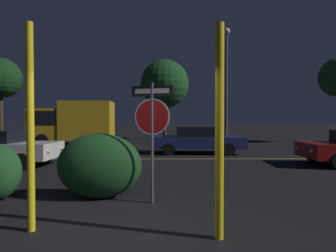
{
  "coord_description": "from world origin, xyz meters",
  "views": [
    {
      "loc": [
        0.67,
        -3.78,
        1.72
      ],
      "look_at": [
        0.76,
        5.31,
        1.53
      ],
      "focal_mm": 28.0,
      "sensor_mm": 36.0,
      "label": 1
    }
  ],
  "objects_px": {
    "passing_car_1": "(1,148)",
    "tree_0": "(165,84)",
    "yellow_pole_left": "(30,127)",
    "street_lamp": "(226,71)",
    "tree_1": "(0,78)",
    "stop_sign": "(152,119)",
    "delivery_truck": "(72,122)",
    "yellow_pole_right": "(219,132)",
    "hedge_bush_2": "(100,166)",
    "passing_car_2": "(197,140)"
  },
  "relations": [
    {
      "from": "stop_sign",
      "to": "passing_car_2",
      "type": "bearing_deg",
      "value": 90.69
    },
    {
      "from": "passing_car_2",
      "to": "street_lamp",
      "type": "height_order",
      "value": "street_lamp"
    },
    {
      "from": "passing_car_1",
      "to": "tree_0",
      "type": "xyz_separation_m",
      "value": [
        6.15,
        13.94,
        4.34
      ]
    },
    {
      "from": "yellow_pole_left",
      "to": "tree_1",
      "type": "height_order",
      "value": "tree_1"
    },
    {
      "from": "stop_sign",
      "to": "passing_car_1",
      "type": "relative_size",
      "value": 0.59
    },
    {
      "from": "passing_car_1",
      "to": "street_lamp",
      "type": "xyz_separation_m",
      "value": [
        10.31,
        7.64,
        4.35
      ]
    },
    {
      "from": "tree_1",
      "to": "yellow_pole_left",
      "type": "bearing_deg",
      "value": -56.96
    },
    {
      "from": "stop_sign",
      "to": "passing_car_1",
      "type": "height_order",
      "value": "stop_sign"
    },
    {
      "from": "yellow_pole_left",
      "to": "delivery_truck",
      "type": "height_order",
      "value": "yellow_pole_left"
    },
    {
      "from": "yellow_pole_left",
      "to": "yellow_pole_right",
      "type": "distance_m",
      "value": 2.88
    },
    {
      "from": "yellow_pole_right",
      "to": "street_lamp",
      "type": "distance_m",
      "value": 14.6
    },
    {
      "from": "yellow_pole_left",
      "to": "delivery_truck",
      "type": "distance_m",
      "value": 14.83
    },
    {
      "from": "stop_sign",
      "to": "delivery_truck",
      "type": "relative_size",
      "value": 0.45
    },
    {
      "from": "street_lamp",
      "to": "yellow_pole_left",
      "type": "bearing_deg",
      "value": -114.62
    },
    {
      "from": "hedge_bush_2",
      "to": "passing_car_1",
      "type": "xyz_separation_m",
      "value": [
        -4.75,
        4.14,
        -0.03
      ]
    },
    {
      "from": "passing_car_2",
      "to": "street_lamp",
      "type": "xyz_separation_m",
      "value": [
        2.45,
        3.89,
        4.33
      ]
    },
    {
      "from": "passing_car_1",
      "to": "stop_sign",
      "type": "bearing_deg",
      "value": 54.89
    },
    {
      "from": "street_lamp",
      "to": "tree_1",
      "type": "bearing_deg",
      "value": 167.54
    },
    {
      "from": "yellow_pole_left",
      "to": "street_lamp",
      "type": "distance_m",
      "value": 15.24
    },
    {
      "from": "stop_sign",
      "to": "tree_1",
      "type": "distance_m",
      "value": 20.95
    },
    {
      "from": "yellow_pole_right",
      "to": "hedge_bush_2",
      "type": "distance_m",
      "value": 3.12
    },
    {
      "from": "passing_car_1",
      "to": "yellow_pole_left",
      "type": "bearing_deg",
      "value": 37.13
    },
    {
      "from": "passing_car_1",
      "to": "tree_0",
      "type": "distance_m",
      "value": 15.84
    },
    {
      "from": "stop_sign",
      "to": "yellow_pole_right",
      "type": "bearing_deg",
      "value": -43.72
    },
    {
      "from": "street_lamp",
      "to": "stop_sign",
      "type": "bearing_deg",
      "value": -109.83
    },
    {
      "from": "passing_car_2",
      "to": "street_lamp",
      "type": "bearing_deg",
      "value": 150.3
    },
    {
      "from": "passing_car_2",
      "to": "street_lamp",
      "type": "distance_m",
      "value": 6.32
    },
    {
      "from": "hedge_bush_2",
      "to": "street_lamp",
      "type": "distance_m",
      "value": 13.72
    },
    {
      "from": "tree_1",
      "to": "delivery_truck",
      "type": "bearing_deg",
      "value": -24.85
    },
    {
      "from": "yellow_pole_right",
      "to": "delivery_truck",
      "type": "xyz_separation_m",
      "value": [
        -7.27,
        14.46,
        0.07
      ]
    },
    {
      "from": "passing_car_1",
      "to": "delivery_truck",
      "type": "distance_m",
      "value": 8.37
    },
    {
      "from": "yellow_pole_left",
      "to": "street_lamp",
      "type": "relative_size",
      "value": 0.41
    },
    {
      "from": "yellow_pole_right",
      "to": "hedge_bush_2",
      "type": "bearing_deg",
      "value": 138.07
    },
    {
      "from": "tree_1",
      "to": "street_lamp",
      "type": "bearing_deg",
      "value": -12.46
    },
    {
      "from": "passing_car_1",
      "to": "delivery_truck",
      "type": "xyz_separation_m",
      "value": [
        -0.28,
        8.31,
        0.94
      ]
    },
    {
      "from": "passing_car_1",
      "to": "tree_0",
      "type": "relative_size",
      "value": 0.58
    },
    {
      "from": "delivery_truck",
      "to": "tree_1",
      "type": "xyz_separation_m",
      "value": [
        -6.89,
        3.19,
        3.51
      ]
    },
    {
      "from": "stop_sign",
      "to": "street_lamp",
      "type": "relative_size",
      "value": 0.32
    },
    {
      "from": "yellow_pole_right",
      "to": "passing_car_1",
      "type": "xyz_separation_m",
      "value": [
        -6.99,
        6.15,
        -0.87
      ]
    },
    {
      "from": "delivery_truck",
      "to": "street_lamp",
      "type": "height_order",
      "value": "street_lamp"
    },
    {
      "from": "passing_car_2",
      "to": "delivery_truck",
      "type": "xyz_separation_m",
      "value": [
        -8.14,
        4.56,
        0.93
      ]
    },
    {
      "from": "delivery_truck",
      "to": "tree_0",
      "type": "xyz_separation_m",
      "value": [
        6.42,
        5.63,
        3.4
      ]
    },
    {
      "from": "yellow_pole_left",
      "to": "passing_car_1",
      "type": "height_order",
      "value": "yellow_pole_left"
    },
    {
      "from": "hedge_bush_2",
      "to": "stop_sign",
      "type": "bearing_deg",
      "value": -16.32
    },
    {
      "from": "yellow_pole_left",
      "to": "tree_1",
      "type": "relative_size",
      "value": 0.47
    },
    {
      "from": "hedge_bush_2",
      "to": "street_lamp",
      "type": "relative_size",
      "value": 0.24
    },
    {
      "from": "tree_0",
      "to": "street_lamp",
      "type": "bearing_deg",
      "value": -56.55
    },
    {
      "from": "yellow_pole_right",
      "to": "hedge_bush_2",
      "type": "height_order",
      "value": "yellow_pole_right"
    },
    {
      "from": "stop_sign",
      "to": "hedge_bush_2",
      "type": "xyz_separation_m",
      "value": [
        -1.18,
        0.35,
        -1.04
      ]
    },
    {
      "from": "yellow_pole_right",
      "to": "passing_car_1",
      "type": "bearing_deg",
      "value": 138.66
    }
  ]
}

